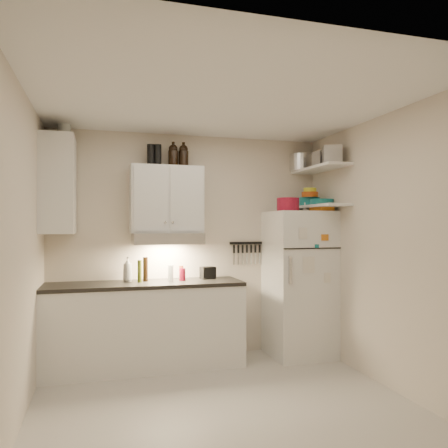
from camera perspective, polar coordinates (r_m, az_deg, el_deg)
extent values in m
cube|color=beige|center=(4.01, 0.10, -22.81)|extent=(3.20, 3.00, 0.02)
cube|color=white|center=(3.86, 0.10, 15.99)|extent=(3.20, 3.00, 0.02)
cube|color=beige|center=(5.18, -4.52, -2.79)|extent=(3.20, 0.02, 2.60)
cube|color=beige|center=(3.62, -25.28, -3.88)|extent=(0.02, 3.00, 2.60)
cube|color=beige|center=(4.44, 20.55, -3.21)|extent=(0.02, 3.00, 2.60)
cube|color=white|center=(4.91, -10.26, -13.07)|extent=(2.10, 0.60, 0.88)
cube|color=black|center=(4.83, -10.25, -7.74)|extent=(2.10, 0.62, 0.04)
cube|color=white|center=(4.96, -7.52, 3.17)|extent=(0.80, 0.33, 0.75)
cube|color=white|center=(4.80, -20.86, 4.79)|extent=(0.33, 0.55, 1.00)
cube|color=silver|center=(4.89, -7.41, -1.88)|extent=(0.76, 0.46, 0.12)
cube|color=white|center=(5.29, 9.78, -7.63)|extent=(0.70, 0.68, 1.70)
cube|color=white|center=(5.26, 12.40, 7.09)|extent=(0.30, 0.95, 0.03)
cube|color=white|center=(5.22, 12.40, 2.29)|extent=(0.30, 0.95, 0.03)
cube|color=black|center=(5.34, 2.92, -2.50)|extent=(0.42, 0.02, 0.03)
cylinder|color=maroon|center=(5.02, 8.35, 2.54)|extent=(0.30, 0.30, 0.15)
cube|color=orange|center=(5.15, 12.66, 2.09)|extent=(0.21, 0.25, 0.08)
cylinder|color=silver|center=(5.30, 10.66, 2.18)|extent=(0.07, 0.07, 0.11)
cylinder|color=silver|center=(5.55, 10.00, 7.90)|extent=(0.29, 0.29, 0.20)
cube|color=#AAAAAD|center=(5.23, 12.65, 8.25)|extent=(0.20, 0.18, 0.17)
cube|color=#AAAAAD|center=(5.03, 13.94, 8.73)|extent=(0.26, 0.26, 0.20)
cylinder|color=#16767A|center=(5.39, 11.09, 2.89)|extent=(0.25, 0.25, 0.10)
cylinder|color=#B84611|center=(5.32, 11.16, 3.79)|extent=(0.20, 0.20, 0.06)
cylinder|color=gold|center=(5.32, 11.16, 4.37)|extent=(0.15, 0.15, 0.05)
cylinder|color=#16767A|center=(5.26, 12.63, 2.81)|extent=(0.36, 0.36, 0.07)
cylinder|color=black|center=(5.03, -8.67, 8.83)|extent=(0.10, 0.10, 0.25)
cylinder|color=black|center=(5.03, -9.54, 8.83)|extent=(0.10, 0.10, 0.25)
cylinder|color=silver|center=(4.99, -20.17, 11.45)|extent=(0.15, 0.15, 0.18)
imported|color=white|center=(4.93, -12.48, -5.59)|extent=(0.13, 0.13, 0.30)
cylinder|color=brown|center=(4.95, -5.62, -6.38)|extent=(0.06, 0.06, 0.16)
cylinder|color=#4F5D17|center=(4.82, -10.96, -6.07)|extent=(0.05, 0.05, 0.24)
cylinder|color=black|center=(4.89, -10.22, -5.83)|extent=(0.06, 0.06, 0.27)
cylinder|color=silver|center=(4.88, -6.98, -6.37)|extent=(0.07, 0.07, 0.18)
cylinder|color=maroon|center=(4.91, -5.46, -6.57)|extent=(0.08, 0.08, 0.14)
cube|color=black|center=(5.06, -2.13, -6.38)|extent=(0.18, 0.14, 0.14)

